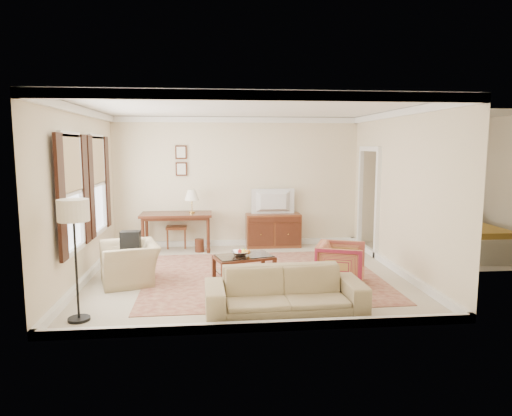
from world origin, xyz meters
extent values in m
cube|color=beige|center=(0.00, 0.00, 0.00)|extent=(5.50, 5.00, 0.01)
cube|color=white|center=(0.00, 0.00, 2.90)|extent=(5.50, 5.00, 0.01)
cube|color=beige|center=(0.00, 2.50, 1.45)|extent=(5.50, 0.01, 2.90)
cube|color=beige|center=(0.00, -2.50, 1.45)|extent=(5.50, 0.01, 2.90)
cube|color=beige|center=(-2.75, 0.00, 1.45)|extent=(0.01, 5.00, 2.90)
cube|color=beige|center=(2.75, 0.00, 1.45)|extent=(0.01, 5.00, 2.90)
cube|color=beige|center=(4.25, 1.15, 0.00)|extent=(3.00, 2.70, 0.01)
cube|color=maroon|center=(0.27, -0.12, 0.01)|extent=(4.04, 3.48, 0.01)
cube|color=#462014|center=(-1.35, 2.02, 0.80)|extent=(1.51, 0.76, 0.05)
cylinder|color=#462014|center=(-2.02, 1.72, 0.39)|extent=(0.07, 0.07, 0.77)
cylinder|color=#462014|center=(-0.67, 1.72, 0.39)|extent=(0.07, 0.07, 0.77)
cylinder|color=#462014|center=(-2.02, 2.32, 0.39)|extent=(0.07, 0.07, 0.77)
cylinder|color=#462014|center=(-0.67, 2.32, 0.39)|extent=(0.07, 0.07, 0.77)
cube|color=brown|center=(0.78, 2.24, 0.37)|extent=(1.22, 0.47, 0.75)
imported|color=black|center=(0.78, 2.22, 1.21)|extent=(0.92, 0.53, 0.12)
cube|color=#462014|center=(-0.06, -0.23, 0.37)|extent=(1.10, 0.82, 0.04)
cube|color=silver|center=(-0.06, -0.23, 0.41)|extent=(1.02, 0.74, 0.01)
cube|color=silver|center=(-0.06, -0.23, 0.14)|extent=(1.00, 0.72, 0.02)
cube|color=#462014|center=(-0.43, -0.60, 0.19)|extent=(0.07, 0.07, 0.37)
cube|color=#462014|center=(0.45, -0.35, 0.19)|extent=(0.07, 0.07, 0.37)
cube|color=#462014|center=(-0.57, -0.11, 0.19)|extent=(0.07, 0.07, 0.37)
cube|color=#462014|center=(0.31, 0.15, 0.19)|extent=(0.07, 0.07, 0.37)
imported|color=silver|center=(-0.13, -0.23, 0.47)|extent=(0.42, 0.42, 0.10)
imported|color=brown|center=(-0.29, -0.18, 0.16)|extent=(0.28, 0.08, 0.38)
imported|color=brown|center=(0.17, -0.13, 0.16)|extent=(0.27, 0.11, 0.38)
imported|color=maroon|center=(1.49, -0.70, 0.38)|extent=(0.92, 0.95, 0.76)
imported|color=tan|center=(-1.96, -0.23, 0.45)|extent=(0.92, 1.16, 0.89)
cube|color=black|center=(-1.96, -0.11, 0.69)|extent=(0.31, 0.37, 0.40)
imported|color=tan|center=(0.37, -1.93, 0.42)|extent=(2.15, 0.68, 0.83)
cylinder|color=black|center=(-2.34, -1.89, 0.02)|extent=(0.28, 0.28, 0.04)
cylinder|color=black|center=(-2.34, -1.89, 0.68)|extent=(0.03, 0.03, 1.34)
cylinder|color=silver|center=(-2.34, -1.89, 1.45)|extent=(0.39, 0.39, 0.28)
camera|label=1|loc=(-0.61, -7.78, 2.25)|focal=32.00mm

